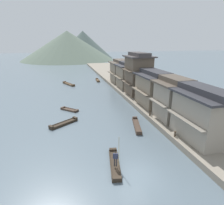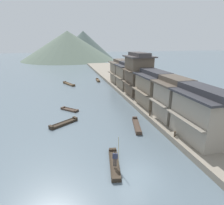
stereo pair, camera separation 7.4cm
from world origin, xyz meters
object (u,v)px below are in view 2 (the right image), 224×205
(house_waterfront_nearest, at_px, (203,114))
(house_waterfront_second, at_px, (174,99))
(house_waterfront_far, at_px, (128,75))
(house_waterfront_tall, at_px, (154,88))
(boatman_person, at_px, (115,157))
(boat_moored_far, at_px, (98,80))
(boat_midriver_drifting, at_px, (70,110))
(boat_moored_second, at_px, (137,126))
(house_waterfront_narrow, at_px, (138,74))
(house_waterfront_end, at_px, (121,71))
(mooring_post_dock_mid, at_px, (150,113))
(boat_moored_nearest, at_px, (69,84))
(boat_foreground_poled, at_px, (114,164))
(mooring_post_dock_near, at_px, (175,134))
(boat_moored_third, at_px, (64,123))

(house_waterfront_nearest, xyz_separation_m, house_waterfront_second, (0.18, 6.24, 0.02))
(house_waterfront_far, bearing_deg, house_waterfront_tall, -90.08)
(boatman_person, relative_size, house_waterfront_tall, 0.42)
(boat_moored_far, bearing_deg, boatman_person, -98.02)
(boat_moored_far, height_order, boat_midriver_drifting, boat_moored_far)
(boat_midriver_drifting, bearing_deg, house_waterfront_tall, -9.73)
(boat_moored_second, distance_m, house_waterfront_narrow, 15.87)
(house_waterfront_second, bearing_deg, house_waterfront_end, 89.35)
(boat_moored_second, xyz_separation_m, house_waterfront_second, (5.67, 0.14, 3.58))
(house_waterfront_second, bearing_deg, mooring_post_dock_mid, 149.42)
(boat_midriver_drifting, bearing_deg, boat_moored_nearest, 88.26)
(boat_foreground_poled, bearing_deg, boat_moored_nearest, 94.53)
(house_waterfront_nearest, relative_size, mooring_post_dock_mid, 7.53)
(house_waterfront_second, xyz_separation_m, house_waterfront_narrow, (-0.04, 13.88, 1.29))
(boat_foreground_poled, bearing_deg, house_waterfront_narrow, 63.14)
(boatman_person, bearing_deg, house_waterfront_narrow, 63.67)
(boat_foreground_poled, height_order, house_waterfront_nearest, house_waterfront_nearest)
(boat_moored_far, xyz_separation_m, boat_midriver_drifting, (-9.44, -24.18, -0.05))
(boat_moored_far, relative_size, house_waterfront_second, 0.68)
(boatman_person, height_order, house_waterfront_end, house_waterfront_end)
(house_waterfront_second, bearing_deg, mooring_post_dock_near, -118.42)
(boat_moored_nearest, distance_m, house_waterfront_nearest, 39.17)
(boatman_person, xyz_separation_m, boat_moored_second, (5.47, 8.41, -1.29))
(boat_moored_second, relative_size, house_waterfront_nearest, 0.70)
(boat_moored_nearest, relative_size, house_waterfront_second, 0.90)
(boat_midriver_drifting, relative_size, mooring_post_dock_near, 4.33)
(boat_midriver_drifting, bearing_deg, house_waterfront_narrow, 17.96)
(boat_moored_far, relative_size, house_waterfront_tall, 0.57)
(house_waterfront_nearest, height_order, house_waterfront_end, same)
(boat_moored_second, bearing_deg, mooring_post_dock_mid, 32.88)
(house_waterfront_narrow, height_order, house_waterfront_far, house_waterfront_narrow)
(house_waterfront_nearest, distance_m, house_waterfront_tall, 12.85)
(boatman_person, xyz_separation_m, mooring_post_dock_near, (8.29, 3.27, -0.37))
(house_waterfront_second, height_order, house_waterfront_end, same)
(boat_moored_nearest, relative_size, boat_midriver_drifting, 1.77)
(house_waterfront_second, distance_m, mooring_post_dock_near, 6.55)
(boatman_person, relative_size, house_waterfront_nearest, 0.41)
(house_waterfront_end, bearing_deg, boat_moored_second, -102.41)
(house_waterfront_far, relative_size, house_waterfront_end, 1.05)
(boat_moored_nearest, distance_m, boat_moored_far, 9.33)
(mooring_post_dock_near, xyz_separation_m, mooring_post_dock_mid, (0.00, 6.95, 0.13))
(boat_midriver_drifting, xyz_separation_m, house_waterfront_nearest, (14.51, -15.38, 3.61))
(house_waterfront_end, xyz_separation_m, mooring_post_dock_near, (-3.16, -32.28, -2.64))
(boat_moored_third, relative_size, house_waterfront_tall, 0.58)
(mooring_post_dock_near, bearing_deg, boatman_person, -158.44)
(boat_moored_far, relative_size, house_waterfront_far, 0.62)
(boat_moored_nearest, height_order, house_waterfront_far, house_waterfront_far)
(boat_foreground_poled, relative_size, boat_moored_far, 1.20)
(boat_midriver_drifting, distance_m, house_waterfront_second, 17.67)
(house_waterfront_nearest, distance_m, mooring_post_dock_near, 3.88)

